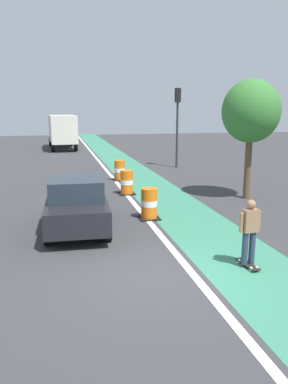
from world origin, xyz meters
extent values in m
plane|color=#38383A|center=(0.00, 0.00, 0.00)|extent=(100.00, 100.00, 0.00)
cube|color=#387F60|center=(2.40, 12.00, 0.00)|extent=(2.50, 80.00, 0.01)
cube|color=silver|center=(0.90, 12.00, 0.01)|extent=(0.20, 80.00, 0.01)
cube|color=black|center=(2.36, 0.01, 0.07)|extent=(0.29, 0.82, 0.02)
cylinder|color=silver|center=(2.46, -0.24, 0.06)|extent=(0.05, 0.11, 0.11)
cylinder|color=silver|center=(2.31, -0.26, 0.06)|extent=(0.05, 0.11, 0.11)
cylinder|color=silver|center=(2.41, 0.28, 0.06)|extent=(0.05, 0.11, 0.11)
cylinder|color=silver|center=(2.26, 0.26, 0.06)|extent=(0.05, 0.11, 0.11)
cylinder|color=#2D3851|center=(2.46, 0.02, 0.49)|extent=(0.15, 0.15, 0.82)
cylinder|color=#2D3851|center=(2.26, 0.00, 0.49)|extent=(0.15, 0.15, 0.82)
cube|color=#9E7051|center=(2.36, 0.01, 1.18)|extent=(0.38, 0.25, 0.56)
cylinder|color=#9E7051|center=(2.60, 0.03, 1.15)|extent=(0.09, 0.09, 0.48)
cylinder|color=#9E7051|center=(2.12, -0.01, 1.15)|extent=(0.09, 0.09, 0.48)
sphere|color=#9E7051|center=(2.36, 0.01, 1.58)|extent=(0.22, 0.22, 0.22)
cube|color=black|center=(-1.54, 3.95, 0.70)|extent=(2.01, 4.17, 0.72)
cube|color=#232D38|center=(-1.55, 3.70, 1.38)|extent=(1.69, 1.79, 0.64)
cylinder|color=black|center=(-2.30, 5.25, 0.34)|extent=(0.31, 0.69, 0.68)
cylinder|color=black|center=(-0.66, 5.18, 0.34)|extent=(0.31, 0.69, 0.68)
cylinder|color=black|center=(-2.41, 2.71, 0.34)|extent=(0.31, 0.69, 0.68)
cylinder|color=black|center=(-0.77, 2.64, 0.34)|extent=(0.31, 0.69, 0.68)
cylinder|color=orange|center=(0.99, 4.58, 0.25)|extent=(0.56, 0.56, 0.42)
cylinder|color=white|center=(0.99, 4.58, 0.57)|extent=(0.57, 0.57, 0.21)
cylinder|color=orange|center=(0.99, 4.58, 0.88)|extent=(0.56, 0.56, 0.42)
cube|color=black|center=(0.99, 4.58, 0.02)|extent=(0.73, 0.73, 0.04)
cylinder|color=orange|center=(0.93, 8.61, 0.25)|extent=(0.56, 0.56, 0.42)
cylinder|color=white|center=(0.93, 8.61, 0.57)|extent=(0.57, 0.57, 0.21)
cylinder|color=orange|center=(0.93, 8.61, 0.88)|extent=(0.56, 0.56, 0.42)
cube|color=black|center=(0.93, 8.61, 0.02)|extent=(0.73, 0.73, 0.04)
cylinder|color=orange|center=(1.17, 12.08, 0.25)|extent=(0.56, 0.56, 0.42)
cylinder|color=white|center=(1.17, 12.08, 0.57)|extent=(0.57, 0.57, 0.21)
cylinder|color=orange|center=(1.17, 12.08, 0.88)|extent=(0.56, 0.56, 0.42)
cube|color=black|center=(1.17, 12.08, 0.02)|extent=(0.73, 0.73, 0.04)
cube|color=silver|center=(-1.51, 28.84, 1.98)|extent=(2.60, 5.71, 2.50)
cube|color=silver|center=(-1.71, 32.68, 1.53)|extent=(2.30, 2.01, 2.10)
cylinder|color=black|center=(-2.73, 32.43, 0.48)|extent=(0.35, 0.97, 0.96)
cylinder|color=black|center=(-0.67, 32.54, 0.48)|extent=(0.35, 0.97, 0.96)
cylinder|color=black|center=(-2.46, 27.39, 0.48)|extent=(0.35, 0.97, 0.96)
cylinder|color=black|center=(-0.40, 27.50, 0.48)|extent=(0.35, 0.97, 0.96)
cylinder|color=#2D2D2D|center=(5.60, 15.80, 2.10)|extent=(0.14, 0.14, 4.20)
cube|color=black|center=(5.60, 15.80, 4.65)|extent=(0.32, 0.32, 0.90)
sphere|color=red|center=(5.77, 15.80, 4.91)|extent=(0.16, 0.16, 0.16)
sphere|color=green|center=(5.77, 15.80, 4.39)|extent=(0.16, 0.16, 0.16)
cylinder|color=brown|center=(5.83, 6.67, 1.30)|extent=(0.28, 0.28, 2.60)
ellipsoid|color=#387A33|center=(5.83, 6.67, 3.70)|extent=(2.40, 2.40, 2.60)
camera|label=1|loc=(-2.04, -7.81, 3.78)|focal=35.17mm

